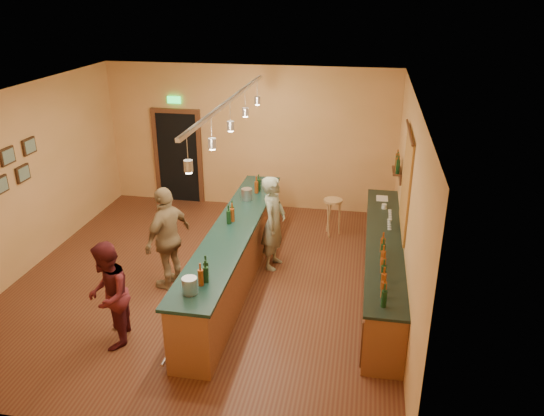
% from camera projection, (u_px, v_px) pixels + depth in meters
% --- Properties ---
extents(floor, '(7.00, 7.00, 0.00)m').
position_uv_depth(floor, '(208.00, 279.00, 9.25)').
color(floor, '#512517').
rests_on(floor, ground).
extents(ceiling, '(6.50, 7.00, 0.02)m').
position_uv_depth(ceiling, '(198.00, 95.00, 8.02)').
color(ceiling, silver).
rests_on(ceiling, wall_back).
extents(wall_back, '(6.50, 0.02, 3.20)m').
position_uv_depth(wall_back, '(250.00, 138.00, 11.81)').
color(wall_back, tan).
rests_on(wall_back, floor).
extents(wall_front, '(6.50, 0.02, 3.20)m').
position_uv_depth(wall_front, '(102.00, 314.00, 5.46)').
color(wall_front, tan).
rests_on(wall_front, floor).
extents(wall_left, '(0.02, 7.00, 3.20)m').
position_uv_depth(wall_left, '(23.00, 181.00, 9.17)').
color(wall_left, tan).
rests_on(wall_left, floor).
extents(wall_right, '(0.02, 7.00, 3.20)m').
position_uv_depth(wall_right, '(407.00, 207.00, 8.10)').
color(wall_right, tan).
rests_on(wall_right, floor).
extents(doorway, '(1.15, 0.09, 2.48)m').
position_uv_depth(doorway, '(178.00, 155.00, 12.25)').
color(doorway, black).
rests_on(doorway, wall_back).
extents(tapestry, '(0.03, 1.40, 1.60)m').
position_uv_depth(tapestry, '(406.00, 183.00, 8.37)').
color(tapestry, maroon).
rests_on(tapestry, wall_right).
extents(bottle_shelf, '(0.17, 0.55, 0.54)m').
position_uv_depth(bottle_shelf, '(398.00, 165.00, 9.81)').
color(bottle_shelf, '#482815').
rests_on(bottle_shelf, wall_right).
extents(back_counter, '(0.60, 4.55, 1.27)m').
position_uv_depth(back_counter, '(383.00, 264.00, 8.74)').
color(back_counter, brown).
rests_on(back_counter, floor).
extents(tasting_bar, '(0.73, 5.10, 1.38)m').
position_uv_depth(tasting_bar, '(234.00, 250.00, 8.94)').
color(tasting_bar, brown).
rests_on(tasting_bar, floor).
extents(pendant_track, '(0.11, 4.60, 0.50)m').
position_uv_depth(pendant_track, '(230.00, 111.00, 8.02)').
color(pendant_track, silver).
rests_on(pendant_track, ceiling).
extents(bartender, '(0.50, 0.68, 1.72)m').
position_uv_depth(bartender, '(274.00, 223.00, 9.37)').
color(bartender, gray).
rests_on(bartender, floor).
extents(customer_a, '(0.78, 0.90, 1.57)m').
position_uv_depth(customer_a, '(108.00, 295.00, 7.30)').
color(customer_a, '#59191E').
rests_on(customer_a, floor).
extents(customer_b, '(0.75, 1.13, 1.78)m').
position_uv_depth(customer_b, '(168.00, 238.00, 8.74)').
color(customer_b, '#997A51').
rests_on(customer_b, floor).
extents(bar_stool, '(0.38, 0.38, 0.77)m').
position_uv_depth(bar_stool, '(333.00, 206.00, 10.68)').
color(bar_stool, '#AD7C4E').
rests_on(bar_stool, floor).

